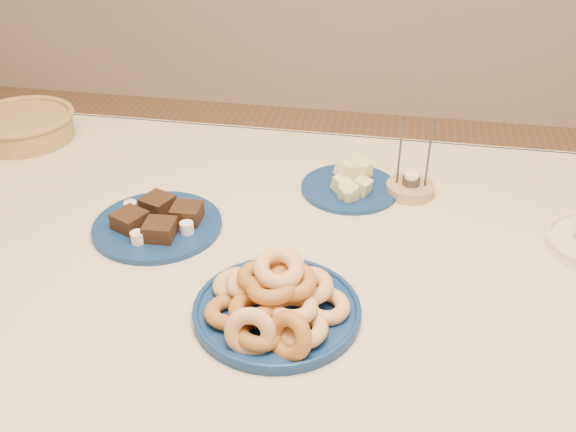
% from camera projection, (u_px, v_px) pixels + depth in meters
% --- Properties ---
extents(dining_table, '(1.71, 1.11, 0.75)m').
position_uv_depth(dining_table, '(292.00, 285.00, 1.38)').
color(dining_table, brown).
rests_on(dining_table, ground).
extents(donut_platter, '(0.32, 0.32, 0.14)m').
position_uv_depth(donut_platter, '(276.00, 301.00, 1.11)').
color(donut_platter, navy).
rests_on(donut_platter, dining_table).
extents(melon_plate, '(0.23, 0.23, 0.08)m').
position_uv_depth(melon_plate, '(351.00, 183.00, 1.49)').
color(melon_plate, navy).
rests_on(melon_plate, dining_table).
extents(brownie_plate, '(0.31, 0.31, 0.05)m').
position_uv_depth(brownie_plate, '(158.00, 223.00, 1.36)').
color(brownie_plate, navy).
rests_on(brownie_plate, dining_table).
extents(wicker_basket, '(0.32, 0.32, 0.07)m').
position_uv_depth(wicker_basket, '(23.00, 125.00, 1.73)').
color(wicker_basket, olive).
rests_on(wicker_basket, dining_table).
extents(candle_holder, '(0.12, 0.12, 0.19)m').
position_uv_depth(candle_holder, '(410.00, 187.00, 1.49)').
color(candle_holder, tan).
rests_on(candle_holder, dining_table).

